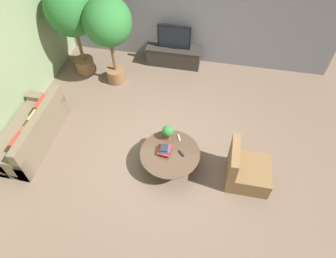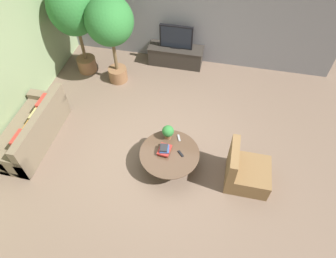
{
  "view_description": "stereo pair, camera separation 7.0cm",
  "coord_description": "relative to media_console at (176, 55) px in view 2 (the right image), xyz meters",
  "views": [
    {
      "loc": [
        0.87,
        -3.63,
        5.07
      ],
      "look_at": [
        0.13,
        0.13,
        0.55
      ],
      "focal_mm": 32.0,
      "sensor_mm": 36.0,
      "label": 1
    },
    {
      "loc": [
        0.94,
        -3.62,
        5.07
      ],
      "look_at": [
        0.13,
        0.13,
        0.55
      ],
      "focal_mm": 32.0,
      "sensor_mm": 36.0,
      "label": 2
    }
  ],
  "objects": [
    {
      "name": "ground_plane",
      "position": [
        0.26,
        -2.94,
        -0.27
      ],
      "size": [
        24.0,
        24.0,
        0.0
      ],
      "primitive_type": "plane",
      "color": "brown"
    },
    {
      "name": "back_wall_stone",
      "position": [
        0.26,
        0.32,
        1.23
      ],
      "size": [
        7.4,
        0.12,
        3.0
      ],
      "primitive_type": "cube",
      "color": "slate",
      "rests_on": "ground"
    },
    {
      "name": "media_console",
      "position": [
        0.0,
        0.0,
        0.0
      ],
      "size": [
        1.43,
        0.5,
        0.51
      ],
      "color": "#2D2823",
      "rests_on": "ground"
    },
    {
      "name": "television",
      "position": [
        0.0,
        -0.0,
        0.55
      ],
      "size": [
        0.85,
        0.13,
        0.62
      ],
      "color": "black",
      "rests_on": "media_console"
    },
    {
      "name": "coffee_table",
      "position": [
        0.52,
        -3.27,
        0.02
      ],
      "size": [
        1.16,
        1.16,
        0.41
      ],
      "color": "#756656",
      "rests_on": "ground"
    },
    {
      "name": "couch_by_wall",
      "position": [
        -2.41,
        -3.24,
        0.03
      ],
      "size": [
        0.84,
        1.91,
        0.84
      ],
      "rotation": [
        0.0,
        0.0,
        -1.57
      ],
      "color": "brown",
      "rests_on": "ground"
    },
    {
      "name": "armchair_wicker",
      "position": [
        1.98,
        -3.3,
        0.01
      ],
      "size": [
        0.8,
        0.76,
        0.86
      ],
      "rotation": [
        0.0,
        0.0,
        1.57
      ],
      "color": "brown",
      "rests_on": "ground"
    },
    {
      "name": "potted_palm_tall",
      "position": [
        -2.22,
        -0.77,
        1.4
      ],
      "size": [
        1.14,
        1.14,
        2.39
      ],
      "color": "brown",
      "rests_on": "ground"
    },
    {
      "name": "potted_palm_corner",
      "position": [
        -1.31,
        -0.97,
        1.3
      ],
      "size": [
        1.07,
        1.07,
        2.2
      ],
      "color": "brown",
      "rests_on": "ground"
    },
    {
      "name": "potted_plant_tabletop",
      "position": [
        0.41,
        -2.9,
        0.32
      ],
      "size": [
        0.23,
        0.23,
        0.31
      ],
      "color": "brown",
      "rests_on": "coffee_table"
    },
    {
      "name": "book_stack",
      "position": [
        0.42,
        -3.26,
        0.2
      ],
      "size": [
        0.25,
        0.31,
        0.14
      ],
      "color": "gold",
      "rests_on": "coffee_table"
    },
    {
      "name": "remote_black",
      "position": [
        0.74,
        -3.25,
        0.15
      ],
      "size": [
        0.14,
        0.14,
        0.02
      ],
      "primitive_type": "cube",
      "rotation": [
        0.0,
        0.0,
        0.77
      ],
      "color": "black",
      "rests_on": "coffee_table"
    },
    {
      "name": "remote_silver",
      "position": [
        0.63,
        -2.88,
        0.15
      ],
      "size": [
        0.1,
        0.16,
        0.02
      ],
      "primitive_type": "cube",
      "rotation": [
        0.0,
        0.0,
        0.38
      ],
      "color": "gray",
      "rests_on": "coffee_table"
    }
  ]
}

